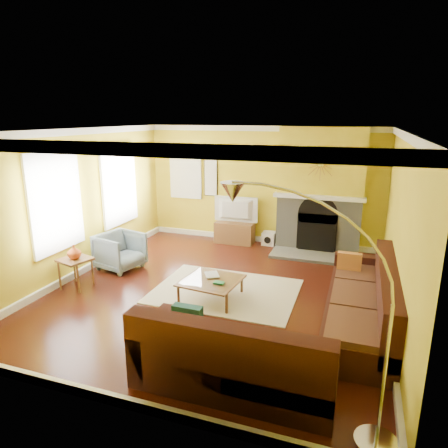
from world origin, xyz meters
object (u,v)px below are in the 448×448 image
at_px(armchair, 120,251).
at_px(media_console, 235,233).
at_px(sectional_sofa, 287,299).
at_px(arc_lamp, 312,319).
at_px(coffee_table, 211,289).
at_px(side_table, 76,273).

bearing_deg(armchair, media_console, -21.31).
bearing_deg(sectional_sofa, arc_lamp, -73.71).
bearing_deg(media_console, arc_lamp, -65.71).
distance_m(sectional_sofa, media_console, 4.01).
distance_m(sectional_sofa, armchair, 3.71).
height_order(coffee_table, side_table, side_table).
xyz_separation_m(side_table, arc_lamp, (4.26, -2.02, 0.91)).
bearing_deg(sectional_sofa, side_table, 176.85).
height_order(coffee_table, arc_lamp, arc_lamp).
distance_m(media_console, armchair, 2.82).
height_order(media_console, armchair, armchair).
relative_size(sectional_sofa, armchair, 4.71).
bearing_deg(arc_lamp, sectional_sofa, 106.29).
bearing_deg(armchair, sectional_sofa, -95.56).
bearing_deg(armchair, side_table, -178.62).
bearing_deg(media_console, coffee_table, -79.54).
bearing_deg(sectional_sofa, coffee_table, 158.43).
relative_size(media_console, armchair, 1.15).
height_order(coffee_table, media_console, media_console).
bearing_deg(coffee_table, sectional_sofa, -21.57).
bearing_deg(coffee_table, armchair, 162.05).
bearing_deg(arc_lamp, coffee_table, 128.47).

